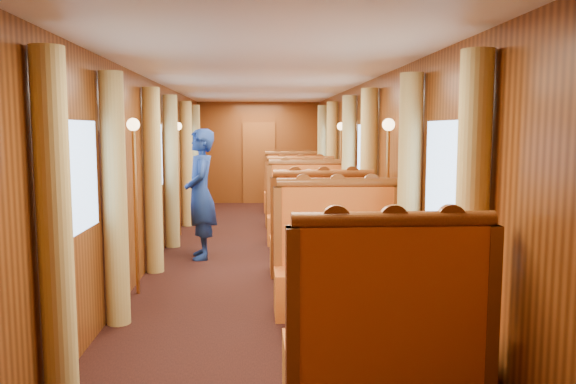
{
  "coord_description": "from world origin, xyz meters",
  "views": [
    {
      "loc": [
        -0.07,
        -7.95,
        1.83
      ],
      "look_at": [
        0.32,
        -1.0,
        1.05
      ],
      "focal_mm": 35.0,
      "sensor_mm": 36.0,
      "label": 1
    }
  ],
  "objects": [
    {
      "name": "doorway_far",
      "position": [
        0.0,
        5.97,
        1.0
      ],
      "size": [
        0.8,
        0.04,
        2.0
      ],
      "primitive_type": "cube",
      "color": "brown",
      "rests_on": "floor"
    },
    {
      "name": "cup_outboard",
      "position": [
        0.44,
        -3.26,
        0.86
      ],
      "size": [
        0.08,
        0.08,
        0.26
      ],
      "rotation": [
        0.0,
        0.0,
        -0.29
      ],
      "color": "white",
      "rests_on": "table_near"
    },
    {
      "name": "wall_left",
      "position": [
        -1.5,
        0.0,
        1.25
      ],
      "size": [
        0.01,
        12.0,
        2.5
      ],
      "primitive_type": null,
      "rotation": [
        1.57,
        0.0,
        1.57
      ],
      "color": "brown",
      "rests_on": "floor"
    },
    {
      "name": "curtain_right_far_b",
      "position": [
        1.38,
        4.28,
        1.18
      ],
      "size": [
        0.22,
        0.22,
        2.35
      ],
      "primitive_type": "cylinder",
      "color": "tan",
      "rests_on": "floor"
    },
    {
      "name": "window_left_mid",
      "position": [
        -1.49,
        0.0,
        1.45
      ],
      "size": [
        0.01,
        1.2,
        0.9
      ],
      "primitive_type": null,
      "rotation": [
        1.57,
        0.0,
        1.57
      ],
      "color": "#85ADDF",
      "rests_on": "wall_left"
    },
    {
      "name": "floor",
      "position": [
        0.0,
        0.0,
        0.0
      ],
      "size": [
        3.0,
        12.0,
        0.01
      ],
      "primitive_type": null,
      "color": "black",
      "rests_on": "ground"
    },
    {
      "name": "table_near",
      "position": [
        0.75,
        -3.5,
        0.38
      ],
      "size": [
        1.05,
        0.72,
        0.75
      ],
      "primitive_type": "cube",
      "color": "white",
      "rests_on": "floor"
    },
    {
      "name": "rose_vase_mid",
      "position": [
        0.74,
        0.01,
        0.93
      ],
      "size": [
        0.06,
        0.06,
        0.36
      ],
      "rotation": [
        0.0,
        0.0,
        -0.08
      ],
      "color": "silver",
      "rests_on": "table_mid"
    },
    {
      "name": "passenger",
      "position": [
        0.75,
        0.78,
        0.74
      ],
      "size": [
        0.4,
        0.44,
        0.76
      ],
      "color": "beige",
      "rests_on": "banquette_mid_aft"
    },
    {
      "name": "steward",
      "position": [
        -0.86,
        -0.03,
        0.92
      ],
      "size": [
        0.54,
        0.73,
        1.84
      ],
      "primitive_type": "imported",
      "rotation": [
        0.0,
        0.0,
        -1.42
      ],
      "color": "navy",
      "rests_on": "floor"
    },
    {
      "name": "teapot_back",
      "position": [
        0.62,
        -3.48,
        0.81
      ],
      "size": [
        0.16,
        0.13,
        0.12
      ],
      "primitive_type": null,
      "rotation": [
        0.0,
        0.0,
        0.14
      ],
      "color": "silver",
      "rests_on": "tea_tray"
    },
    {
      "name": "teapot_right",
      "position": [
        0.75,
        -3.63,
        0.81
      ],
      "size": [
        0.18,
        0.16,
        0.12
      ],
      "primitive_type": null,
      "rotation": [
        0.0,
        0.0,
        0.4
      ],
      "color": "silver",
      "rests_on": "tea_tray"
    },
    {
      "name": "curtain_left_near_b",
      "position": [
        -1.38,
        -2.72,
        1.18
      ],
      "size": [
        0.22,
        0.22,
        2.35
      ],
      "primitive_type": "cylinder",
      "color": "tan",
      "rests_on": "floor"
    },
    {
      "name": "wall_far",
      "position": [
        0.0,
        6.0,
        1.25
      ],
      "size": [
        3.0,
        0.01,
        2.5
      ],
      "primitive_type": null,
      "rotation": [
        1.57,
        0.0,
        0.0
      ],
      "color": "brown",
      "rests_on": "floor"
    },
    {
      "name": "table_far",
      "position": [
        0.75,
        3.5,
        0.38
      ],
      "size": [
        1.05,
        0.72,
        0.75
      ],
      "primitive_type": "cube",
      "color": "white",
      "rests_on": "floor"
    },
    {
      "name": "window_right_far",
      "position": [
        1.49,
        3.5,
        1.45
      ],
      "size": [
        0.01,
        1.2,
        0.9
      ],
      "primitive_type": null,
      "rotation": [
        1.57,
        0.0,
        -1.57
      ],
      "color": "#85ADDF",
      "rests_on": "wall_right"
    },
    {
      "name": "window_left_near",
      "position": [
        -1.49,
        -3.5,
        1.45
      ],
      "size": [
        0.01,
        1.2,
        0.9
      ],
      "primitive_type": null,
      "rotation": [
        1.57,
        0.0,
        1.57
      ],
      "color": "#85ADDF",
      "rests_on": "wall_left"
    },
    {
      "name": "teapot_left",
      "position": [
        0.55,
        -3.6,
        0.82
      ],
      "size": [
        0.22,
        0.19,
        0.15
      ],
      "primitive_type": null,
      "rotation": [
        0.0,
        0.0,
        0.38
      ],
      "color": "silver",
      "rests_on": "tea_tray"
    },
    {
      "name": "cup_inboard",
      "position": [
        0.35,
        -3.36,
        0.86
      ],
      "size": [
        0.08,
        0.08,
        0.26
      ],
      "rotation": [
        0.0,
        0.0,
        0.35
      ],
      "color": "white",
      "rests_on": "table_near"
    },
    {
      "name": "wall_right",
      "position": [
        1.5,
        0.0,
        1.25
      ],
      "size": [
        0.01,
        12.0,
        2.5
      ],
      "primitive_type": null,
      "rotation": [
        1.57,
        0.0,
        -1.57
      ],
      "color": "brown",
      "rests_on": "floor"
    },
    {
      "name": "sconce_left_aft",
      "position": [
        -1.4,
        1.75,
        1.38
      ],
      "size": [
        0.14,
        0.14,
        1.95
      ],
      "color": "#BF8C3F",
      "rests_on": "floor"
    },
    {
      "name": "curtain_right_mid_a",
      "position": [
        1.38,
        -0.78,
        1.18
      ],
      "size": [
        0.22,
        0.22,
        2.35
      ],
      "primitive_type": "cylinder",
      "color": "tan",
      "rests_on": "floor"
    },
    {
      "name": "curtain_left_near_a",
      "position": [
        -1.38,
        -4.28,
        1.18
      ],
      "size": [
        0.22,
        0.22,
        2.35
      ],
      "primitive_type": "cylinder",
      "color": "tan",
      "rests_on": "floor"
    },
    {
      "name": "curtain_left_mid_b",
      "position": [
        -1.38,
        0.78,
        1.18
      ],
      "size": [
        0.22,
        0.22,
        2.35
      ],
      "primitive_type": "cylinder",
      "color": "tan",
      "rests_on": "floor"
    },
    {
      "name": "window_right_near",
      "position": [
        1.49,
        -3.5,
        1.45
      ],
      "size": [
        0.01,
        1.2,
        0.9
      ],
      "primitive_type": null,
      "rotation": [
        1.57,
        0.0,
        -1.57
      ],
      "color": "#85ADDF",
      "rests_on": "wall_right"
    },
    {
      "name": "tea_tray",
      "position": [
        0.65,
        -3.52,
        0.76
      ],
      "size": [
        0.42,
        0.38,
        0.01
      ],
      "primitive_type": "cube",
      "rotation": [
        0.0,
        0.0,
        0.42
      ],
      "color": "silver",
      "rests_on": "table_near"
    },
    {
      "name": "banquette_mid_fwd",
      "position": [
        0.75,
        -1.01,
        0.42
      ],
      "size": [
        1.3,
        0.55,
        1.34
      ],
      "color": "#BB3814",
      "rests_on": "floor"
    },
    {
      "name": "table_mid",
      "position": [
        0.75,
        0.0,
        0.38
      ],
      "size": [
        1.05,
        0.72,
        0.75
      ],
      "primitive_type": "cube",
      "color": "white",
      "rests_on": "floor"
    },
    {
      "name": "ceiling",
      "position": [
        0.0,
        0.0,
        2.5
      ],
      "size": [
        3.0,
        12.0,
        0.01
      ],
      "primitive_type": null,
      "rotation": [
        3.14,
        0.0,
        0.0
      ],
      "color": "silver",
      "rests_on": "wall_left"
    },
    {
      "name": "sconce_right_aft",
      "position": [
        1.4,
        1.75,
        1.38
      ],
      "size": [
        0.14,
        0.14,
        1.95
      ],
      "color": "#BF8C3F",
      "rests_on": "floor"
    },
    {
      "name": "window_left_far",
      "position": [
        -1.49,
        3.5,
        1.45
      ],
      "size": [
        0.01,
        1.2,
        0.9
      ],
      "primitive_type": null,
      "rotation": [
        1.57,
        0.0,
        1.57
      ],
      "color": "#85ADDF",
      "rests_on": "wall_left"
    },
    {
      "name": "curtain_right_near_b",
      "position": [
        1.38,
        -2.72,
        1.18
      ],
      "size": [
        0.22,
        0.22,
        2.35
      ],
      "primitive_type": "cylinder",
      "color": "tan",
      "rests_on": "floor"
    },
    {
      "name": "banquette_mid_aft",
      "position": [
        0.75,
        1.01,
        0.42
      ],
      "size": [
        1.3,
        0.55,
        1.34
      ],
      "color": "#BB3814",
      "rests_on": "floor"
    },
    {
      "name": "wall_near",
      "position": [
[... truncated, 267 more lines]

